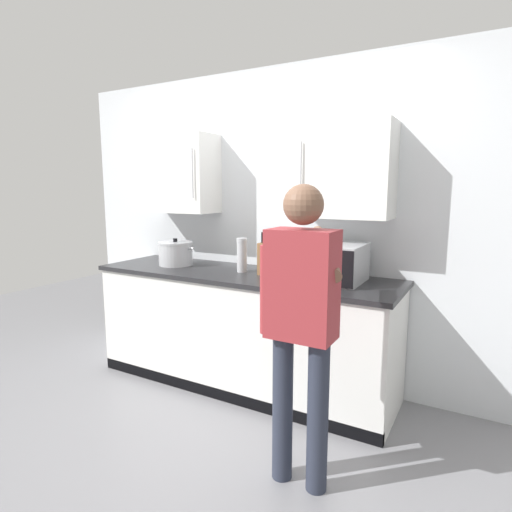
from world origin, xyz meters
TOP-DOWN VIEW (x-y plane):
  - ground_plane at (0.00, 0.00)m, footprint 9.30×9.30m
  - back_wall_tiled at (0.00, 1.03)m, footprint 3.81×0.44m
  - counter_unit at (0.00, 0.68)m, footprint 2.44×0.71m
  - microwave_oven at (0.64, 0.72)m, footprint 0.53×0.44m
  - knife_block at (0.20, 0.73)m, footprint 0.11×0.15m
  - thermos_flask at (-0.02, 0.70)m, footprint 0.08×0.08m
  - stock_pot at (-0.67, 0.68)m, footprint 0.39×0.29m
  - person_figure at (0.87, -0.17)m, footprint 0.44×0.63m

SIDE VIEW (x-z plane):
  - ground_plane at x=0.00m, z-range 0.00..0.00m
  - counter_unit at x=0.00m, z-range 0.00..0.92m
  - person_figure at x=0.87m, z-range 0.16..1.75m
  - stock_pot at x=-0.67m, z-range 0.90..1.13m
  - knife_block at x=0.20m, z-range 0.88..1.21m
  - microwave_oven at x=0.64m, z-range 0.92..1.19m
  - thermos_flask at x=-0.02m, z-range 0.92..1.19m
  - back_wall_tiled at x=0.00m, z-range 0.10..2.62m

